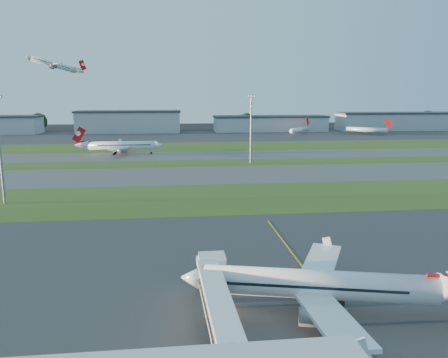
{
  "coord_description": "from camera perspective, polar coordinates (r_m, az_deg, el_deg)",
  "views": [
    {
      "loc": [
        -14.01,
        -55.69,
        25.74
      ],
      "look_at": [
        -2.96,
        40.94,
        7.0
      ],
      "focal_mm": 35.0,
      "sensor_mm": 36.0,
      "label": 1
    }
  ],
  "objects": [
    {
      "name": "hangar_west",
      "position": [
        312.75,
        -12.3,
        7.34
      ],
      "size": [
        71.4,
        23.0,
        15.2
      ],
      "color": "#A7A9AF",
      "rests_on": "ground"
    },
    {
      "name": "airliner_departing",
      "position": [
        268.32,
        -21.33,
        13.74
      ],
      "size": [
        28.09,
        23.87,
        9.29
      ],
      "rotation": [
        0.0,
        0.0,
        0.4
      ],
      "color": "white"
    },
    {
      "name": "tree_east",
      "position": [
        348.07,
        15.37,
        7.3
      ],
      "size": [
        10.45,
        10.45,
        11.4
      ],
      "color": "black",
      "rests_on": "ground"
    },
    {
      "name": "apron_far",
      "position": [
        282.21,
        -3.67,
        5.65
      ],
      "size": [
        400.0,
        80.0,
        0.01
      ],
      "primitive_type": "cube",
      "color": "#333335",
      "rests_on": "ground"
    },
    {
      "name": "jet_bridge",
      "position": [
        46.11,
        -0.55,
        -17.21
      ],
      "size": [
        4.2,
        26.9,
        6.2
      ],
      "color": "silver",
      "rests_on": "ground"
    },
    {
      "name": "grass_strip_a",
      "position": [
        111.6,
        0.87,
        -2.43
      ],
      "size": [
        300.0,
        34.0,
        0.01
      ],
      "primitive_type": "cube",
      "color": "#39551C",
      "rests_on": "ground"
    },
    {
      "name": "apron_near",
      "position": [
        62.92,
        7.12,
        -13.32
      ],
      "size": [
        300.0,
        70.0,
        0.01
      ],
      "primitive_type": "cube",
      "color": "#333335",
      "rests_on": "ground"
    },
    {
      "name": "light_mast_centre",
      "position": [
        166.59,
        3.55,
        7.13
      ],
      "size": [
        3.2,
        0.7,
        25.8
      ],
      "color": "gray",
      "rests_on": "ground"
    },
    {
      "name": "taxiway_b",
      "position": [
        189.96,
        -2.24,
        3.11
      ],
      "size": [
        300.0,
        26.0,
        0.01
      ],
      "primitive_type": "cube",
      "color": "#515154",
      "rests_on": "ground"
    },
    {
      "name": "hangar_far_east",
      "position": [
        354.2,
        22.17,
        7.02
      ],
      "size": [
        96.9,
        23.0,
        13.2
      ],
      "color": "#A7A9AF",
      "rests_on": "ground"
    },
    {
      "name": "tree_mid_east",
      "position": [
        329.69,
        2.94,
        7.6
      ],
      "size": [
        11.55,
        11.55,
        12.6
      ],
      "color": "black",
      "rests_on": "ground"
    },
    {
      "name": "yellow_line",
      "position": [
        64.22,
        11.58,
        -12.96
      ],
      "size": [
        0.25,
        60.0,
        0.02
      ],
      "primitive_type": "cube",
      "color": "gold",
      "rests_on": "ground"
    },
    {
      "name": "airliner_parked",
      "position": [
        54.13,
        12.46,
        -13.42
      ],
      "size": [
        33.04,
        27.69,
        10.48
      ],
      "rotation": [
        0.0,
        0.0,
        -0.24
      ],
      "color": "white",
      "rests_on": "ground"
    },
    {
      "name": "mini_jet_far",
      "position": [
        304.47,
        18.2,
        6.14
      ],
      "size": [
        25.56,
        15.94,
        9.48
      ],
      "rotation": [
        0.0,
        0.0,
        -0.53
      ],
      "color": "white",
      "rests_on": "ground"
    },
    {
      "name": "tree_mid_west",
      "position": [
        322.36,
        -7.64,
        7.27
      ],
      "size": [
        9.9,
        9.9,
        10.8
      ],
      "color": "black",
      "rests_on": "ground"
    },
    {
      "name": "taxiway_a",
      "position": [
        143.7,
        -0.82,
        0.59
      ],
      "size": [
        300.0,
        32.0,
        0.01
      ],
      "primitive_type": "cube",
      "color": "#515154",
      "rests_on": "ground"
    },
    {
      "name": "airliner_taxiing",
      "position": [
        197.27,
        -13.25,
        4.26
      ],
      "size": [
        35.56,
        30.21,
        11.11
      ],
      "rotation": [
        0.0,
        0.0,
        3.15
      ],
      "color": "white",
      "rests_on": "ground"
    },
    {
      "name": "tree_far_east",
      "position": [
        382.96,
        25.01,
        7.16
      ],
      "size": [
        12.65,
        12.65,
        13.8
      ],
      "color": "black",
      "rests_on": "ground"
    },
    {
      "name": "ground",
      "position": [
        62.93,
        7.12,
        -13.33
      ],
      "size": [
        700.0,
        700.0,
        0.0
      ],
      "primitive_type": "plane",
      "color": "black",
      "rests_on": "ground"
    },
    {
      "name": "hangar_east",
      "position": [
        318.89,
        6.04,
        7.23
      ],
      "size": [
        81.6,
        23.0,
        11.2
      ],
      "color": "#A7A9AF",
      "rests_on": "ground"
    },
    {
      "name": "mini_jet_near",
      "position": [
        294.24,
        9.87,
        6.37
      ],
      "size": [
        19.47,
        23.23,
        9.48
      ],
      "rotation": [
        0.0,
        0.0,
        0.88
      ],
      "color": "white",
      "rests_on": "ground"
    },
    {
      "name": "tree_west",
      "position": [
        340.05,
        -23.08,
        6.91
      ],
      "size": [
        12.1,
        12.1,
        13.2
      ],
      "color": "black",
      "rests_on": "ground"
    },
    {
      "name": "grass_strip_b",
      "position": [
        168.26,
        -1.67,
        2.1
      ],
      "size": [
        300.0,
        18.0,
        0.01
      ],
      "primitive_type": "cube",
      "color": "#39551C",
      "rests_on": "ground"
    },
    {
      "name": "grass_strip_c",
      "position": [
        222.62,
        -2.88,
        4.26
      ],
      "size": [
        300.0,
        40.0,
        0.01
      ],
      "primitive_type": "cube",
      "color": "#39551C",
      "rests_on": "ground"
    }
  ]
}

